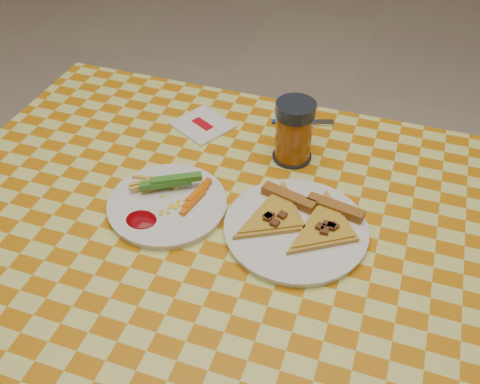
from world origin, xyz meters
name	(u,v)px	position (x,y,z in m)	size (l,w,h in m)	color
table	(243,246)	(0.00, 0.00, 0.68)	(1.28, 0.88, 0.76)	silver
plate_left	(167,205)	(-0.15, -0.01, 0.76)	(0.23, 0.23, 0.01)	silver
plate_right	(296,230)	(0.10, 0.00, 0.76)	(0.27, 0.27, 0.01)	silver
fries_veggies	(166,193)	(-0.16, 0.00, 0.78)	(0.18, 0.17, 0.04)	#E6C349
pizza_slices	(301,219)	(0.11, 0.02, 0.78)	(0.28, 0.24, 0.02)	gold
drink_glass	(294,132)	(0.04, 0.22, 0.82)	(0.09, 0.09, 0.14)	black
napkin	(203,125)	(-0.19, 0.27, 0.76)	(0.16, 0.16, 0.01)	silver
fork	(304,122)	(0.03, 0.36, 0.76)	(0.15, 0.06, 0.01)	navy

